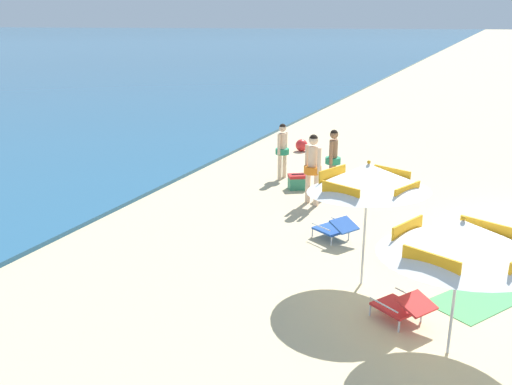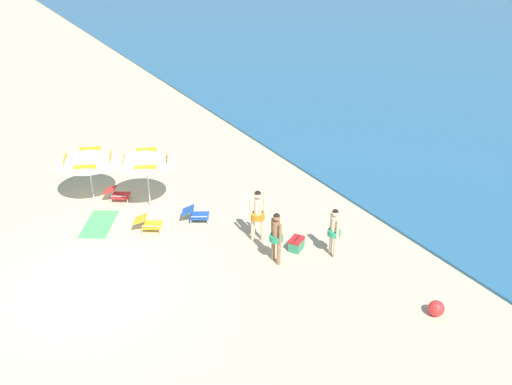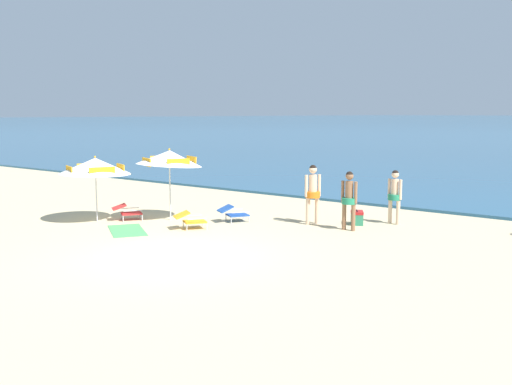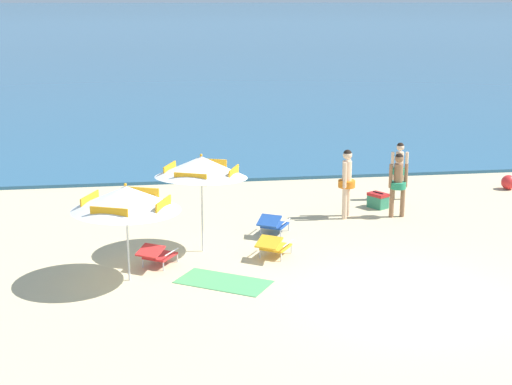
{
  "view_description": "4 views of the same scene",
  "coord_description": "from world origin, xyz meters",
  "px_view_note": "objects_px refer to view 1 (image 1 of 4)",
  "views": [
    {
      "loc": [
        -11.94,
        1.54,
        4.29
      ],
      "look_at": [
        -2.2,
        5.7,
        0.97
      ],
      "focal_mm": 38.14,
      "sensor_mm": 36.0,
      "label": 1
    },
    {
      "loc": [
        12.97,
        -2.38,
        9.49
      ],
      "look_at": [
        -0.09,
        5.48,
        1.45
      ],
      "focal_mm": 38.98,
      "sensor_mm": 36.0,
      "label": 2
    },
    {
      "loc": [
        9.4,
        -9.03,
        3.24
      ],
      "look_at": [
        -2.0,
        5.57,
        0.71
      ],
      "focal_mm": 40.9,
      "sensor_mm": 36.0,
      "label": 3
    },
    {
      "loc": [
        -4.57,
        -12.35,
        5.4
      ],
      "look_at": [
        -1.95,
        5.45,
        0.69
      ],
      "focal_mm": 52.37,
      "sensor_mm": 36.0,
      "label": 4
    }
  ],
  "objects_px": {
    "person_standing_beside": "(333,156)",
    "beach_ball": "(302,145)",
    "beach_umbrella_striped_main": "(368,177)",
    "cooler_box": "(298,182)",
    "person_standing_near_shore": "(282,147)",
    "person_wading_in": "(313,164)",
    "lounge_chair_beside_umbrella": "(412,244)",
    "lounge_chair_under_umbrella": "(335,228)",
    "lounge_chair_facing_sea": "(403,306)",
    "beach_umbrella_striped_second": "(461,238)",
    "beach_towel": "(481,298)"
  },
  "relations": [
    {
      "from": "person_standing_beside",
      "to": "beach_ball",
      "type": "bearing_deg",
      "value": 28.46
    },
    {
      "from": "beach_umbrella_striped_main",
      "to": "person_standing_beside",
      "type": "relative_size",
      "value": 1.64
    },
    {
      "from": "beach_ball",
      "to": "cooler_box",
      "type": "bearing_deg",
      "value": -162.77
    },
    {
      "from": "beach_umbrella_striped_main",
      "to": "person_standing_beside",
      "type": "xyz_separation_m",
      "value": [
        5.08,
        1.94,
        -0.95
      ]
    },
    {
      "from": "person_standing_near_shore",
      "to": "person_wading_in",
      "type": "height_order",
      "value": "person_wading_in"
    },
    {
      "from": "lounge_chair_beside_umbrella",
      "to": "person_wading_in",
      "type": "distance_m",
      "value": 3.66
    },
    {
      "from": "person_wading_in",
      "to": "beach_ball",
      "type": "bearing_deg",
      "value": 21.02
    },
    {
      "from": "lounge_chair_under_umbrella",
      "to": "person_standing_near_shore",
      "type": "distance_m",
      "value": 4.8
    },
    {
      "from": "lounge_chair_beside_umbrella",
      "to": "lounge_chair_facing_sea",
      "type": "xyz_separation_m",
      "value": [
        -2.48,
        -0.2,
        0.0
      ]
    },
    {
      "from": "beach_umbrella_striped_second",
      "to": "cooler_box",
      "type": "distance_m",
      "value": 7.91
    },
    {
      "from": "beach_umbrella_striped_main",
      "to": "lounge_chair_beside_umbrella",
      "type": "distance_m",
      "value": 2.28
    },
    {
      "from": "lounge_chair_under_umbrella",
      "to": "beach_towel",
      "type": "height_order",
      "value": "lounge_chair_under_umbrella"
    },
    {
      "from": "beach_umbrella_striped_second",
      "to": "cooler_box",
      "type": "height_order",
      "value": "beach_umbrella_striped_second"
    },
    {
      "from": "person_wading_in",
      "to": "lounge_chair_facing_sea",
      "type": "bearing_deg",
      "value": -148.6
    },
    {
      "from": "beach_umbrella_striped_second",
      "to": "person_standing_near_shore",
      "type": "relative_size",
      "value": 1.88
    },
    {
      "from": "lounge_chair_facing_sea",
      "to": "person_standing_beside",
      "type": "distance_m",
      "value": 6.73
    },
    {
      "from": "beach_towel",
      "to": "beach_umbrella_striped_second",
      "type": "bearing_deg",
      "value": 168.46
    },
    {
      "from": "beach_umbrella_striped_second",
      "to": "beach_ball",
      "type": "bearing_deg",
      "value": 27.93
    },
    {
      "from": "lounge_chair_beside_umbrella",
      "to": "cooler_box",
      "type": "xyz_separation_m",
      "value": [
        3.4,
        3.47,
        -0.07
      ]
    },
    {
      "from": "person_standing_near_shore",
      "to": "beach_ball",
      "type": "height_order",
      "value": "person_standing_near_shore"
    },
    {
      "from": "beach_umbrella_striped_second",
      "to": "lounge_chair_beside_umbrella",
      "type": "distance_m",
      "value": 3.46
    },
    {
      "from": "beach_umbrella_striped_main",
      "to": "person_standing_near_shore",
      "type": "height_order",
      "value": "beach_umbrella_striped_main"
    },
    {
      "from": "person_wading_in",
      "to": "beach_towel",
      "type": "relative_size",
      "value": 0.97
    },
    {
      "from": "person_standing_beside",
      "to": "beach_umbrella_striped_main",
      "type": "bearing_deg",
      "value": -159.12
    },
    {
      "from": "beach_towel",
      "to": "person_standing_beside",
      "type": "bearing_deg",
      "value": 38.57
    },
    {
      "from": "person_standing_near_shore",
      "to": "beach_umbrella_striped_main",
      "type": "bearing_deg",
      "value": -147.74
    },
    {
      "from": "person_wading_in",
      "to": "beach_umbrella_striped_second",
      "type": "bearing_deg",
      "value": -145.88
    },
    {
      "from": "cooler_box",
      "to": "beach_ball",
      "type": "height_order",
      "value": "cooler_box"
    },
    {
      "from": "person_standing_beside",
      "to": "cooler_box",
      "type": "relative_size",
      "value": 2.73
    },
    {
      "from": "person_standing_beside",
      "to": "beach_umbrella_striped_second",
      "type": "bearing_deg",
      "value": -152.4
    },
    {
      "from": "person_standing_near_shore",
      "to": "person_standing_beside",
      "type": "relative_size",
      "value": 0.97
    },
    {
      "from": "lounge_chair_under_umbrella",
      "to": "beach_umbrella_striped_second",
      "type": "bearing_deg",
      "value": -143.04
    },
    {
      "from": "beach_umbrella_striped_main",
      "to": "beach_ball",
      "type": "relative_size",
      "value": 6.42
    },
    {
      "from": "person_standing_near_shore",
      "to": "beach_towel",
      "type": "distance_m",
      "value": 7.77
    },
    {
      "from": "person_wading_in",
      "to": "beach_ball",
      "type": "height_order",
      "value": "person_wading_in"
    },
    {
      "from": "person_standing_near_shore",
      "to": "beach_towel",
      "type": "xyz_separation_m",
      "value": [
        -5.42,
        -5.49,
        -0.91
      ]
    },
    {
      "from": "person_standing_beside",
      "to": "lounge_chair_beside_umbrella",
      "type": "bearing_deg",
      "value": -144.54
    },
    {
      "from": "lounge_chair_facing_sea",
      "to": "person_standing_near_shore",
      "type": "distance_m",
      "value": 8.05
    },
    {
      "from": "beach_ball",
      "to": "beach_towel",
      "type": "bearing_deg",
      "value": -145.8
    },
    {
      "from": "cooler_box",
      "to": "person_standing_near_shore",
      "type": "bearing_deg",
      "value": 42.82
    },
    {
      "from": "lounge_chair_under_umbrella",
      "to": "lounge_chair_beside_umbrella",
      "type": "relative_size",
      "value": 1.01
    },
    {
      "from": "person_standing_beside",
      "to": "beach_towel",
      "type": "height_order",
      "value": "person_standing_beside"
    },
    {
      "from": "beach_umbrella_striped_second",
      "to": "person_standing_near_shore",
      "type": "height_order",
      "value": "beach_umbrella_striped_second"
    },
    {
      "from": "person_standing_near_shore",
      "to": "person_wading_in",
      "type": "bearing_deg",
      "value": -141.71
    },
    {
      "from": "person_wading_in",
      "to": "cooler_box",
      "type": "bearing_deg",
      "value": 34.42
    },
    {
      "from": "beach_umbrella_striped_second",
      "to": "lounge_chair_facing_sea",
      "type": "relative_size",
      "value": 2.98
    },
    {
      "from": "lounge_chair_beside_umbrella",
      "to": "person_standing_near_shore",
      "type": "xyz_separation_m",
      "value": [
        4.21,
        4.22,
        0.64
      ]
    },
    {
      "from": "lounge_chair_under_umbrella",
      "to": "person_wading_in",
      "type": "bearing_deg",
      "value": 29.2
    },
    {
      "from": "lounge_chair_under_umbrella",
      "to": "beach_umbrella_striped_main",
      "type": "bearing_deg",
      "value": -151.44
    },
    {
      "from": "beach_umbrella_striped_second",
      "to": "lounge_chair_under_umbrella",
      "type": "xyz_separation_m",
      "value": [
        3.29,
        2.47,
        -1.4
      ]
    }
  ]
}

